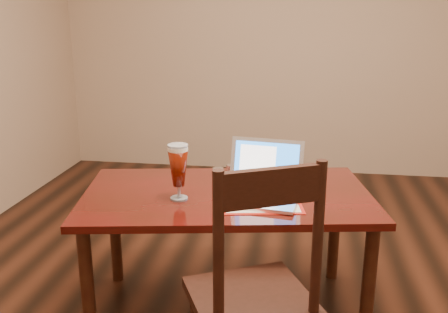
# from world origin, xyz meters

# --- Properties ---
(dining_table) EXTENTS (1.53, 1.03, 0.93)m
(dining_table) POSITION_xyz_m (-0.31, 0.00, 0.59)
(dining_table) COLOR #470A09
(dining_table) RESTS_ON ground
(dining_chair) EXTENTS (0.59, 0.58, 1.05)m
(dining_chair) POSITION_xyz_m (-0.11, -0.64, 0.49)
(dining_chair) COLOR black
(dining_chair) RESTS_ON ground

